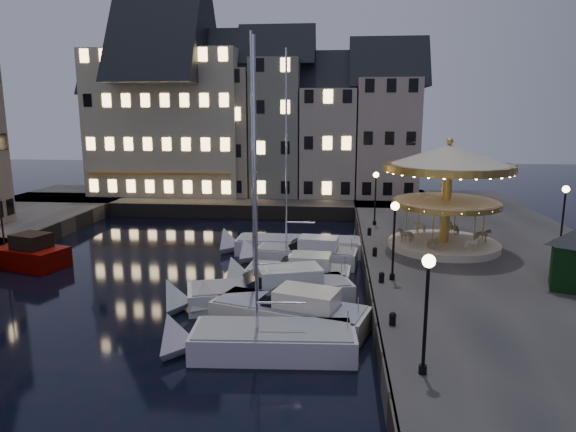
# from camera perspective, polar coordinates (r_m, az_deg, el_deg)

# --- Properties ---
(ground) EXTENTS (160.00, 160.00, 0.00)m
(ground) POSITION_cam_1_polar(r_m,az_deg,el_deg) (27.51, -3.72, -9.83)
(ground) COLOR black
(ground) RESTS_ON ground
(quay_east) EXTENTS (16.00, 56.00, 1.30)m
(quay_east) POSITION_cam_1_polar(r_m,az_deg,el_deg) (34.09, 22.06, -5.28)
(quay_east) COLOR #474442
(quay_east) RESTS_ON ground
(quay_north) EXTENTS (44.00, 12.00, 1.30)m
(quay_north) POSITION_cam_1_polar(r_m,az_deg,el_deg) (55.46, -7.31, 1.67)
(quay_north) COLOR #474442
(quay_north) RESTS_ON ground
(quaywall_e) EXTENTS (0.15, 44.00, 1.30)m
(quaywall_e) POSITION_cam_1_polar(r_m,az_deg,el_deg) (32.70, 8.45, -5.24)
(quaywall_e) COLOR #47423A
(quaywall_e) RESTS_ON ground
(quaywall_n) EXTENTS (48.00, 0.15, 1.30)m
(quaywall_n) POSITION_cam_1_polar(r_m,az_deg,el_deg) (49.27, -6.57, 0.46)
(quaywall_n) COLOR #47423A
(quaywall_n) RESTS_ON ground
(streetlamp_a) EXTENTS (0.44, 0.44, 4.17)m
(streetlamp_a) POSITION_cam_1_polar(r_m,az_deg,el_deg) (17.60, 15.17, -8.71)
(streetlamp_a) COLOR black
(streetlamp_a) RESTS_ON quay_east
(streetlamp_b) EXTENTS (0.44, 0.44, 4.17)m
(streetlamp_b) POSITION_cam_1_polar(r_m,az_deg,el_deg) (27.13, 11.71, -1.47)
(streetlamp_b) COLOR black
(streetlamp_b) RESTS_ON quay_east
(streetlamp_c) EXTENTS (0.44, 0.44, 4.17)m
(streetlamp_c) POSITION_cam_1_polar(r_m,az_deg,el_deg) (40.35, 9.70, 2.79)
(streetlamp_c) COLOR black
(streetlamp_c) RESTS_ON quay_east
(streetlamp_d) EXTENTS (0.44, 0.44, 4.17)m
(streetlamp_d) POSITION_cam_1_polar(r_m,az_deg,el_deg) (36.73, 28.32, 0.73)
(streetlamp_d) COLOR black
(streetlamp_d) RESTS_ON quay_east
(bollard_a) EXTENTS (0.30, 0.30, 0.57)m
(bollard_a) POSITION_cam_1_polar(r_m,az_deg,el_deg) (22.08, 11.54, -11.06)
(bollard_a) COLOR black
(bollard_a) RESTS_ON quay_east
(bollard_b) EXTENTS (0.30, 0.30, 0.57)m
(bollard_b) POSITION_cam_1_polar(r_m,az_deg,el_deg) (27.22, 10.35, -6.65)
(bollard_b) COLOR black
(bollard_b) RESTS_ON quay_east
(bollard_c) EXTENTS (0.30, 0.30, 0.57)m
(bollard_c) POSITION_cam_1_polar(r_m,az_deg,el_deg) (32.00, 9.62, -3.88)
(bollard_c) COLOR black
(bollard_c) RESTS_ON quay_east
(bollard_d) EXTENTS (0.30, 0.30, 0.57)m
(bollard_d) POSITION_cam_1_polar(r_m,az_deg,el_deg) (37.32, 9.04, -1.66)
(bollard_d) COLOR black
(bollard_d) RESTS_ON quay_east
(townhouse_na) EXTENTS (5.50, 8.00, 12.80)m
(townhouse_na) POSITION_cam_1_polar(r_m,az_deg,el_deg) (60.19, -17.93, 8.80)
(townhouse_na) COLOR tan
(townhouse_na) RESTS_ON quay_north
(townhouse_nb) EXTENTS (6.16, 8.00, 13.80)m
(townhouse_nb) POSITION_cam_1_polar(r_m,az_deg,el_deg) (58.25, -12.96, 9.48)
(townhouse_nb) COLOR tan
(townhouse_nb) RESTS_ON quay_north
(townhouse_nc) EXTENTS (6.82, 8.00, 14.80)m
(townhouse_nc) POSITION_cam_1_polar(r_m,az_deg,el_deg) (56.63, -7.07, 10.14)
(townhouse_nc) COLOR tan
(townhouse_nc) RESTS_ON quay_north
(townhouse_nd) EXTENTS (5.50, 8.00, 15.80)m
(townhouse_nd) POSITION_cam_1_polar(r_m,az_deg,el_deg) (55.67, -1.19, 10.72)
(townhouse_nd) COLOR gray
(townhouse_nd) RESTS_ON quay_north
(townhouse_ne) EXTENTS (6.16, 8.00, 12.80)m
(townhouse_ne) POSITION_cam_1_polar(r_m,az_deg,el_deg) (55.35, 4.50, 9.13)
(townhouse_ne) COLOR #B1A691
(townhouse_ne) RESTS_ON quay_north
(townhouse_nf) EXTENTS (6.82, 8.00, 13.80)m
(townhouse_nf) POSITION_cam_1_polar(r_m,az_deg,el_deg) (55.55, 10.84, 9.49)
(townhouse_nf) COLOR #B7A08F
(townhouse_nf) RESTS_ON quay_north
(hotel_corner) EXTENTS (17.60, 9.00, 16.80)m
(hotel_corner) POSITION_cam_1_polar(r_m,az_deg,el_deg) (58.21, -12.98, 10.96)
(hotel_corner) COLOR beige
(hotel_corner) RESTS_ON quay_north
(motorboat_a) EXTENTS (7.93, 3.04, 13.23)m
(motorboat_a) POSITION_cam_1_polar(r_m,az_deg,el_deg) (22.13, -3.15, -13.79)
(motorboat_a) COLOR silver
(motorboat_a) RESTS_ON ground
(motorboat_b) EXTENTS (8.44, 4.70, 2.15)m
(motorboat_b) POSITION_cam_1_polar(r_m,az_deg,el_deg) (24.78, -0.73, -10.66)
(motorboat_b) COLOR beige
(motorboat_b) RESTS_ON ground
(motorboat_c) EXTENTS (9.63, 5.11, 12.88)m
(motorboat_c) POSITION_cam_1_polar(r_m,az_deg,el_deg) (27.33, -2.76, -8.43)
(motorboat_c) COLOR silver
(motorboat_c) RESTS_ON ground
(motorboat_d) EXTENTS (7.09, 2.76, 2.15)m
(motorboat_d) POSITION_cam_1_polar(r_m,az_deg,el_deg) (30.11, 0.34, -6.61)
(motorboat_d) COLOR silver
(motorboat_d) RESTS_ON ground
(motorboat_e) EXTENTS (7.70, 3.01, 2.15)m
(motorboat_e) POSITION_cam_1_polar(r_m,az_deg,el_deg) (34.20, 1.39, -4.39)
(motorboat_e) COLOR white
(motorboat_e) RESTS_ON ground
(motorboat_f) EXTENTS (9.93, 2.81, 13.21)m
(motorboat_f) POSITION_cam_1_polar(r_m,az_deg,el_deg) (36.91, 0.28, -3.38)
(motorboat_f) COLOR silver
(motorboat_f) RESTS_ON ground
(red_fishing_boat) EXTENTS (7.68, 4.49, 5.88)m
(red_fishing_boat) POSITION_cam_1_polar(r_m,az_deg,el_deg) (38.61, -27.80, -3.81)
(red_fishing_boat) COLOR #700500
(red_fishing_boat) RESTS_ON ground
(carousel) EXTENTS (8.12, 8.12, 7.11)m
(carousel) POSITION_cam_1_polar(r_m,az_deg,el_deg) (34.14, 17.33, 4.22)
(carousel) COLOR beige
(carousel) RESTS_ON quay_east
(ticket_kiosk) EXTENTS (3.00, 3.00, 3.51)m
(ticket_kiosk) POSITION_cam_1_polar(r_m,az_deg,el_deg) (28.97, 29.21, -3.17)
(ticket_kiosk) COLOR black
(ticket_kiosk) RESTS_ON quay_east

